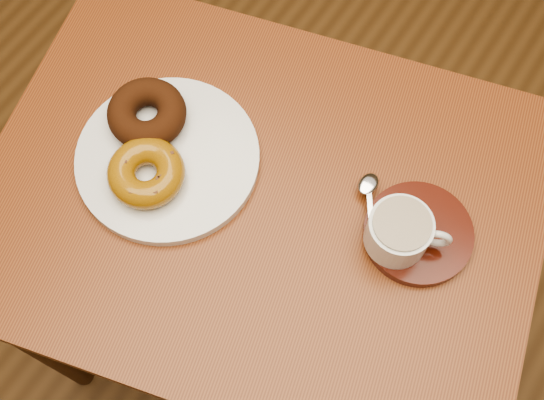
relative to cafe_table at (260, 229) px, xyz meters
The scene contains 8 objects.
ground 0.67m from the cafe_table, 85.52° to the left, with size 6.00×6.00×0.00m, color brown.
cafe_table is the anchor object (origin of this frame).
donut_plate 0.18m from the cafe_table, behind, with size 0.24×0.24×0.01m, color silver.
donut_cinnamon 0.23m from the cafe_table, behind, with size 0.11×0.11×0.04m, color #37190B.
donut_caramel 0.20m from the cafe_table, 155.07° to the right, with size 0.12×0.12×0.04m.
saucer 0.24m from the cafe_table, 18.94° to the left, with size 0.14×0.14×0.01m, color #3E1108.
coffee_cup 0.24m from the cafe_table, 13.22° to the left, with size 0.10×0.08×0.06m.
teaspoon 0.19m from the cafe_table, 34.15° to the left, with size 0.07×0.10×0.01m.
Camera 1 is at (0.18, -0.64, 1.50)m, focal length 45.00 mm.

